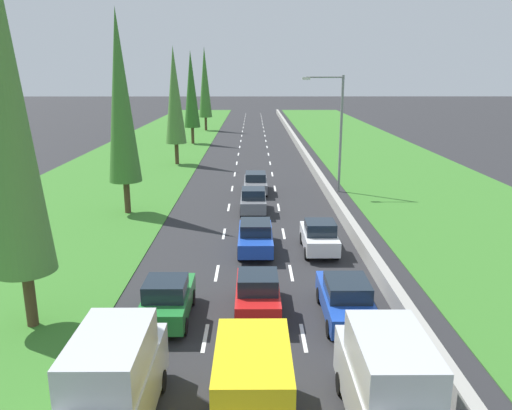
# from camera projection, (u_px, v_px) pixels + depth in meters

# --- Properties ---
(ground_plane) EXTENTS (300.00, 300.00, 0.00)m
(ground_plane) POSITION_uv_depth(u_px,v_px,m) (253.00, 150.00, 61.41)
(ground_plane) COLOR #28282B
(ground_plane) RESTS_ON ground
(grass_verge_left) EXTENTS (14.00, 140.00, 0.04)m
(grass_verge_left) POSITION_uv_depth(u_px,v_px,m) (150.00, 150.00, 61.34)
(grass_verge_left) COLOR #387528
(grass_verge_left) RESTS_ON ground
(grass_verge_right) EXTENTS (14.00, 140.00, 0.04)m
(grass_verge_right) POSITION_uv_depth(u_px,v_px,m) (371.00, 150.00, 61.49)
(grass_verge_right) COLOR #387528
(grass_verge_right) RESTS_ON ground
(median_barrier) EXTENTS (0.44, 120.00, 0.85)m
(median_barrier) POSITION_uv_depth(u_px,v_px,m) (300.00, 147.00, 61.34)
(median_barrier) COLOR #9E9B93
(median_barrier) RESTS_ON ground
(lane_markings) EXTENTS (3.64, 116.00, 0.01)m
(lane_markings) POSITION_uv_depth(u_px,v_px,m) (253.00, 150.00, 61.41)
(lane_markings) COLOR white
(lane_markings) RESTS_ON ground
(yellow_van_centre_lane) EXTENTS (1.96, 4.90, 2.82)m
(yellow_van_centre_lane) POSITION_uv_depth(u_px,v_px,m) (253.00, 397.00, 12.38)
(yellow_van_centre_lane) COLOR yellow
(yellow_van_centre_lane) RESTS_ON ground
(silver_van_left_lane) EXTENTS (1.96, 4.90, 2.82)m
(silver_van_left_lane) POSITION_uv_depth(u_px,v_px,m) (115.00, 381.00, 13.00)
(silver_van_left_lane) COLOR silver
(silver_van_left_lane) RESTS_ON ground
(red_hatchback_centre_lane) EXTENTS (1.74, 3.90, 1.72)m
(red_hatchback_centre_lane) POSITION_uv_depth(u_px,v_px,m) (258.00, 293.00, 19.56)
(red_hatchback_centre_lane) COLOR red
(red_hatchback_centre_lane) RESTS_ON ground
(silver_van_right_lane) EXTENTS (1.96, 4.90, 2.82)m
(silver_van_right_lane) POSITION_uv_depth(u_px,v_px,m) (387.00, 384.00, 12.88)
(silver_van_right_lane) COLOR silver
(silver_van_right_lane) RESTS_ON ground
(blue_sedan_centre_lane) EXTENTS (1.82, 4.50, 1.64)m
(blue_sedan_centre_lane) POSITION_uv_depth(u_px,v_px,m) (255.00, 236.00, 26.47)
(blue_sedan_centre_lane) COLOR #1E47B7
(blue_sedan_centre_lane) RESTS_ON ground
(green_hatchback_left_lane) EXTENTS (1.74, 3.90, 1.72)m
(green_hatchback_left_lane) POSITION_uv_depth(u_px,v_px,m) (167.00, 299.00, 19.00)
(green_hatchback_left_lane) COLOR #237A33
(green_hatchback_left_lane) RESTS_ON ground
(grey_hatchback_centre_lane) EXTENTS (1.74, 3.90, 1.72)m
(grey_hatchback_centre_lane) POSITION_uv_depth(u_px,v_px,m) (253.00, 201.00, 33.77)
(grey_hatchback_centre_lane) COLOR slate
(grey_hatchback_centre_lane) RESTS_ON ground
(blue_sedan_right_lane) EXTENTS (1.82, 4.50, 1.64)m
(blue_sedan_right_lane) POSITION_uv_depth(u_px,v_px,m) (346.00, 299.00, 19.08)
(blue_sedan_right_lane) COLOR #1E47B7
(blue_sedan_right_lane) RESTS_ON ground
(grey_sedan_centre_lane) EXTENTS (1.82, 4.50, 1.64)m
(grey_sedan_centre_lane) POSITION_uv_depth(u_px,v_px,m) (256.00, 183.00, 39.45)
(grey_sedan_centre_lane) COLOR slate
(grey_sedan_centre_lane) RESTS_ON ground
(white_hatchback_right_lane) EXTENTS (1.74, 3.90, 1.72)m
(white_hatchback_right_lane) POSITION_uv_depth(u_px,v_px,m) (319.00, 236.00, 26.36)
(white_hatchback_right_lane) COLOR white
(white_hatchback_right_lane) RESTS_ON ground
(poplar_tree_nearest) EXTENTS (2.17, 2.17, 14.85)m
(poplar_tree_nearest) POSITION_uv_depth(u_px,v_px,m) (5.00, 93.00, 16.60)
(poplar_tree_nearest) COLOR #4C3823
(poplar_tree_nearest) RESTS_ON ground
(poplar_tree_second) EXTENTS (2.13, 2.13, 13.13)m
(poplar_tree_second) POSITION_uv_depth(u_px,v_px,m) (121.00, 98.00, 31.97)
(poplar_tree_second) COLOR #4C3823
(poplar_tree_second) RESTS_ON ground
(poplar_tree_third) EXTENTS (2.10, 2.10, 11.80)m
(poplar_tree_third) POSITION_uv_depth(u_px,v_px,m) (174.00, 96.00, 50.32)
(poplar_tree_third) COLOR #4C3823
(poplar_tree_third) RESTS_ON ground
(poplar_tree_fourth) EXTENTS (2.10, 2.10, 12.08)m
(poplar_tree_fourth) POSITION_uv_depth(u_px,v_px,m) (191.00, 90.00, 65.54)
(poplar_tree_fourth) COLOR #4C3823
(poplar_tree_fourth) RESTS_ON ground
(poplar_tree_fifth) EXTENTS (2.13, 2.13, 13.30)m
(poplar_tree_fifth) POSITION_uv_depth(u_px,v_px,m) (205.00, 83.00, 80.91)
(poplar_tree_fifth) COLOR #4C3823
(poplar_tree_fifth) RESTS_ON ground
(street_light_mast) EXTENTS (3.20, 0.28, 9.00)m
(street_light_mast) POSITION_uv_depth(u_px,v_px,m) (337.00, 125.00, 38.71)
(street_light_mast) COLOR gray
(street_light_mast) RESTS_ON ground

